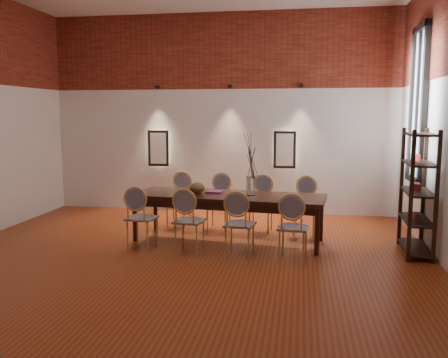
# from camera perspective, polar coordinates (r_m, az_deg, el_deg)

# --- Properties ---
(floor) EXTENTS (7.00, 7.00, 0.02)m
(floor) POSITION_cam_1_polar(r_m,az_deg,el_deg) (6.57, -5.54, -10.08)
(floor) COLOR #933A16
(floor) RESTS_ON ground
(wall_back) EXTENTS (7.00, 0.10, 4.00)m
(wall_back) POSITION_cam_1_polar(r_m,az_deg,el_deg) (9.72, -0.34, 7.80)
(wall_back) COLOR silver
(wall_back) RESTS_ON ground
(wall_front) EXTENTS (7.00, 0.10, 4.00)m
(wall_front) POSITION_cam_1_polar(r_m,az_deg,el_deg) (2.96, -23.91, 7.04)
(wall_front) COLOR silver
(wall_front) RESTS_ON ground
(brick_band_back) EXTENTS (7.00, 0.02, 1.50)m
(brick_band_back) POSITION_cam_1_polar(r_m,az_deg,el_deg) (9.73, -0.41, 15.18)
(brick_band_back) COLOR maroon
(brick_band_back) RESTS_ON ground
(niche_left) EXTENTS (0.36, 0.06, 0.66)m
(niche_left) POSITION_cam_1_polar(r_m,az_deg,el_deg) (9.95, -7.85, 3.70)
(niche_left) COLOR #FFEAC6
(niche_left) RESTS_ON wall_back
(niche_right) EXTENTS (0.36, 0.06, 0.66)m
(niche_right) POSITION_cam_1_polar(r_m,az_deg,el_deg) (9.52, 7.32, 3.52)
(niche_right) COLOR #FFEAC6
(niche_right) RESTS_ON wall_back
(spot_fixture_left) EXTENTS (0.08, 0.10, 0.08)m
(spot_fixture_left) POSITION_cam_1_polar(r_m,az_deg,el_deg) (9.91, -8.04, 10.91)
(spot_fixture_left) COLOR black
(spot_fixture_left) RESTS_ON wall_back
(spot_fixture_mid) EXTENTS (0.08, 0.10, 0.08)m
(spot_fixture_mid) POSITION_cam_1_polar(r_m,az_deg,el_deg) (9.58, 0.73, 11.09)
(spot_fixture_mid) COLOR black
(spot_fixture_mid) RESTS_ON wall_back
(spot_fixture_right) EXTENTS (0.08, 0.10, 0.08)m
(spot_fixture_right) POSITION_cam_1_polar(r_m,az_deg,el_deg) (9.47, 9.30, 11.03)
(spot_fixture_right) COLOR black
(spot_fixture_right) RESTS_ON wall_back
(window_glass) EXTENTS (0.02, 0.78, 2.38)m
(window_glass) POSITION_cam_1_polar(r_m,az_deg,el_deg) (8.25, 22.40, 8.25)
(window_glass) COLOR silver
(window_glass) RESTS_ON wall_right
(window_frame) EXTENTS (0.08, 0.90, 2.50)m
(window_frame) POSITION_cam_1_polar(r_m,az_deg,el_deg) (8.24, 22.26, 8.26)
(window_frame) COLOR black
(window_frame) RESTS_ON wall_right
(window_mullion) EXTENTS (0.06, 0.06, 2.40)m
(window_mullion) POSITION_cam_1_polar(r_m,az_deg,el_deg) (8.24, 22.26, 8.26)
(window_mullion) COLOR black
(window_mullion) RESTS_ON wall_right
(dining_table) EXTENTS (3.09, 1.29, 0.75)m
(dining_table) POSITION_cam_1_polar(r_m,az_deg,el_deg) (7.52, 0.49, -4.69)
(dining_table) COLOR black
(dining_table) RESTS_ON floor
(chair_near_a) EXTENTS (0.49, 0.49, 0.94)m
(chair_near_a) POSITION_cam_1_polar(r_m,az_deg,el_deg) (7.18, -9.85, -4.63)
(chair_near_a) COLOR tan
(chair_near_a) RESTS_ON floor
(chair_near_b) EXTENTS (0.49, 0.49, 0.94)m
(chair_near_b) POSITION_cam_1_polar(r_m,az_deg,el_deg) (6.90, -4.19, -5.05)
(chair_near_b) COLOR tan
(chair_near_b) RESTS_ON floor
(chair_near_c) EXTENTS (0.49, 0.49, 0.94)m
(chair_near_c) POSITION_cam_1_polar(r_m,az_deg,el_deg) (6.69, 1.90, -5.44)
(chair_near_c) COLOR tan
(chair_near_c) RESTS_ON floor
(chair_near_d) EXTENTS (0.49, 0.49, 0.94)m
(chair_near_d) POSITION_cam_1_polar(r_m,az_deg,el_deg) (6.56, 8.32, -5.79)
(chair_near_d) COLOR tan
(chair_near_d) RESTS_ON floor
(chair_far_a) EXTENTS (0.49, 0.49, 0.94)m
(chair_far_a) POSITION_cam_1_polar(r_m,az_deg,el_deg) (8.56, -5.48, -2.54)
(chair_far_a) COLOR tan
(chair_far_a) RESTS_ON floor
(chair_far_b) EXTENTS (0.49, 0.49, 0.94)m
(chair_far_b) POSITION_cam_1_polar(r_m,az_deg,el_deg) (8.32, -0.64, -2.80)
(chair_far_b) COLOR tan
(chair_far_b) RESTS_ON floor
(chair_far_c) EXTENTS (0.49, 0.49, 0.94)m
(chair_far_c) POSITION_cam_1_polar(r_m,az_deg,el_deg) (8.15, 4.44, -3.05)
(chair_far_c) COLOR tan
(chair_far_c) RESTS_ON floor
(chair_far_d) EXTENTS (0.49, 0.49, 0.94)m
(chair_far_d) POSITION_cam_1_polar(r_m,az_deg,el_deg) (8.04, 9.71, -3.29)
(chair_far_d) COLOR tan
(chair_far_d) RESTS_ON floor
(vase) EXTENTS (0.14, 0.14, 0.30)m
(vase) POSITION_cam_1_polar(r_m,az_deg,el_deg) (7.34, 3.26, -0.84)
(vase) COLOR silver
(vase) RESTS_ON dining_table
(dried_branches) EXTENTS (0.50, 0.50, 0.70)m
(dried_branches) POSITION_cam_1_polar(r_m,az_deg,el_deg) (7.29, 3.28, 2.66)
(dried_branches) COLOR #4C3B31
(dried_branches) RESTS_ON vase
(bowl) EXTENTS (0.24, 0.24, 0.18)m
(bowl) POSITION_cam_1_polar(r_m,az_deg,el_deg) (7.53, -3.23, -1.09)
(bowl) COLOR brown
(bowl) RESTS_ON dining_table
(book) EXTENTS (0.28, 0.21, 0.03)m
(book) POSITION_cam_1_polar(r_m,az_deg,el_deg) (7.60, -1.16, -1.57)
(book) COLOR #922878
(book) RESTS_ON dining_table
(shelving_rack) EXTENTS (0.44, 1.02, 1.80)m
(shelving_rack) POSITION_cam_1_polar(r_m,az_deg,el_deg) (7.32, 22.27, -1.45)
(shelving_rack) COLOR black
(shelving_rack) RESTS_ON floor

